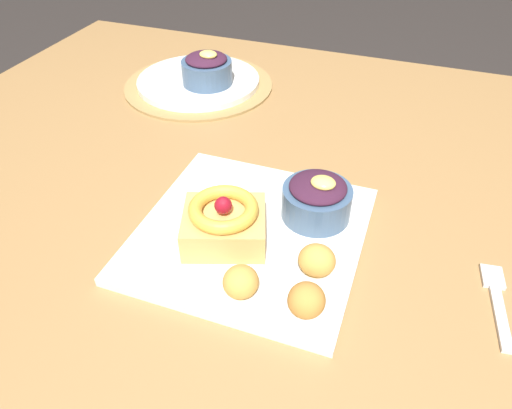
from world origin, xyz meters
The scene contains 11 objects.
dining_table centered at (0.00, 0.00, 0.64)m, with size 1.34×1.08×0.73m.
woven_placemat centered at (-0.24, 0.27, 0.73)m, with size 0.30×0.30×0.01m, color #997A47.
front_plate centered at (0.02, -0.12, 0.74)m, with size 0.29×0.29×0.01m, color white.
cake_slice centered at (-0.01, -0.14, 0.77)m, with size 0.13×0.12×0.07m.
berry_ramekin centered at (0.09, -0.06, 0.77)m, with size 0.09×0.09×0.07m.
fritter_front centered at (0.12, -0.22, 0.76)m, with size 0.04×0.04×0.04m, color #BC7F38.
fritter_middle centered at (0.11, -0.16, 0.76)m, with size 0.04×0.04×0.04m, color gold.
fritter_back centered at (0.04, -0.22, 0.76)m, with size 0.04×0.04×0.04m, color gold.
back_plate centered at (-0.24, 0.27, 0.74)m, with size 0.25×0.25×0.01m, color white.
back_ramekin centered at (-0.21, 0.26, 0.78)m, with size 0.10×0.10×0.07m.
fork centered at (0.32, -0.12, 0.73)m, with size 0.03×0.13×0.00m.
Camera 1 is at (0.18, -0.55, 1.17)m, focal length 33.69 mm.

